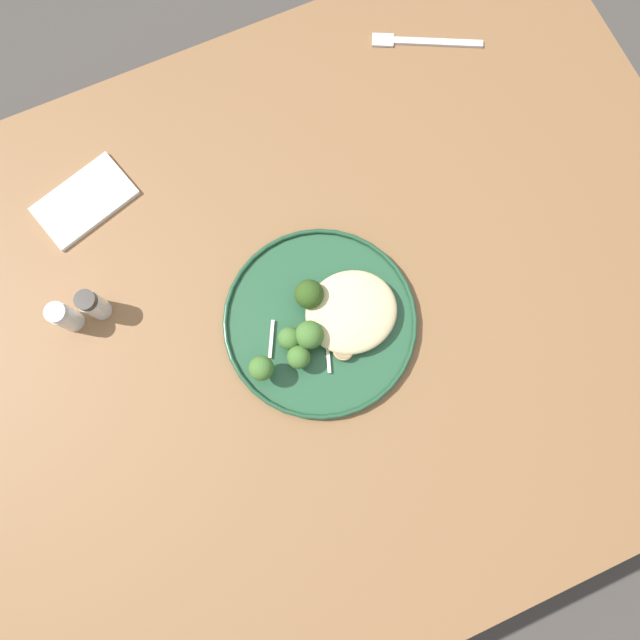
% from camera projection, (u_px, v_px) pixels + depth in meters
% --- Properties ---
extents(ground, '(6.00, 6.00, 0.00)m').
position_uv_depth(ground, '(302.00, 377.00, 1.59)').
color(ground, '#47423D').
extents(wooden_dining_table, '(1.40, 1.00, 0.74)m').
position_uv_depth(wooden_dining_table, '(290.00, 333.00, 0.94)').
color(wooden_dining_table, brown).
rests_on(wooden_dining_table, ground).
extents(dinner_plate, '(0.29, 0.29, 0.02)m').
position_uv_depth(dinner_plate, '(320.00, 322.00, 0.85)').
color(dinner_plate, '#235133').
rests_on(dinner_plate, wooden_dining_table).
extents(noodle_bed, '(0.14, 0.13, 0.03)m').
position_uv_depth(noodle_bed, '(351.00, 312.00, 0.84)').
color(noodle_bed, beige).
rests_on(noodle_bed, dinner_plate).
extents(seared_scallop_rear_pale, '(0.02, 0.02, 0.01)m').
position_uv_depth(seared_scallop_rear_pale, '(349.00, 309.00, 0.84)').
color(seared_scallop_rear_pale, '#DBB77A').
rests_on(seared_scallop_rear_pale, dinner_plate).
extents(seared_scallop_tiny_bay, '(0.03, 0.03, 0.01)m').
position_uv_depth(seared_scallop_tiny_bay, '(343.00, 350.00, 0.83)').
color(seared_scallop_tiny_bay, '#DBB77A').
rests_on(seared_scallop_tiny_bay, dinner_plate).
extents(seared_scallop_tilted_round, '(0.03, 0.03, 0.01)m').
position_uv_depth(seared_scallop_tilted_round, '(348.00, 329.00, 0.84)').
color(seared_scallop_tilted_round, '#E5C689').
rests_on(seared_scallop_tilted_round, dinner_plate).
extents(seared_scallop_large_seared, '(0.03, 0.03, 0.02)m').
position_uv_depth(seared_scallop_large_seared, '(331.00, 333.00, 0.84)').
color(seared_scallop_large_seared, '#E5C689').
rests_on(seared_scallop_large_seared, dinner_plate).
extents(seared_scallop_on_noodles, '(0.02, 0.02, 0.01)m').
position_uv_depth(seared_scallop_on_noodles, '(339.00, 296.00, 0.85)').
color(seared_scallop_on_noodles, beige).
rests_on(seared_scallop_on_noodles, dinner_plate).
extents(broccoli_floret_split_head, '(0.04, 0.04, 0.05)m').
position_uv_depth(broccoli_floret_split_head, '(309.00, 335.00, 0.82)').
color(broccoli_floret_split_head, '#89A356').
rests_on(broccoli_floret_split_head, dinner_plate).
extents(broccoli_floret_left_leaning, '(0.04, 0.04, 0.06)m').
position_uv_depth(broccoli_floret_left_leaning, '(261.00, 368.00, 0.80)').
color(broccoli_floret_left_leaning, '#89A356').
rests_on(broccoli_floret_left_leaning, dinner_plate).
extents(broccoli_floret_right_tilted, '(0.04, 0.04, 0.06)m').
position_uv_depth(broccoli_floret_right_tilted, '(309.00, 294.00, 0.83)').
color(broccoli_floret_right_tilted, '#89A356').
rests_on(broccoli_floret_right_tilted, dinner_plate).
extents(broccoli_floret_small_sprig, '(0.03, 0.03, 0.05)m').
position_uv_depth(broccoli_floret_small_sprig, '(299.00, 357.00, 0.81)').
color(broccoli_floret_small_sprig, '#7A994C').
rests_on(broccoli_floret_small_sprig, dinner_plate).
extents(broccoli_floret_tall_stalk, '(0.03, 0.03, 0.04)m').
position_uv_depth(broccoli_floret_tall_stalk, '(289.00, 338.00, 0.82)').
color(broccoli_floret_tall_stalk, '#7A994C').
rests_on(broccoli_floret_tall_stalk, dinner_plate).
extents(onion_sliver_pale_crescent, '(0.03, 0.05, 0.00)m').
position_uv_depth(onion_sliver_pale_crescent, '(271.00, 339.00, 0.84)').
color(onion_sliver_pale_crescent, silver).
rests_on(onion_sliver_pale_crescent, dinner_plate).
extents(onion_sliver_curled_piece, '(0.02, 0.06, 0.00)m').
position_uv_depth(onion_sliver_curled_piece, '(328.00, 354.00, 0.84)').
color(onion_sliver_curled_piece, silver).
rests_on(onion_sliver_curled_piece, dinner_plate).
extents(dinner_fork, '(0.17, 0.10, 0.00)m').
position_uv_depth(dinner_fork, '(423.00, 42.00, 0.96)').
color(dinner_fork, silver).
rests_on(dinner_fork, wooden_dining_table).
extents(folded_napkin, '(0.17, 0.13, 0.01)m').
position_uv_depth(folded_napkin, '(85.00, 201.00, 0.90)').
color(folded_napkin, white).
rests_on(folded_napkin, wooden_dining_table).
extents(salt_shaker, '(0.03, 0.03, 0.07)m').
position_uv_depth(salt_shaker, '(65.00, 317.00, 0.83)').
color(salt_shaker, white).
rests_on(salt_shaker, wooden_dining_table).
extents(pepper_shaker, '(0.03, 0.03, 0.07)m').
position_uv_depth(pepper_shaker, '(93.00, 305.00, 0.83)').
color(pepper_shaker, white).
rests_on(pepper_shaker, wooden_dining_table).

